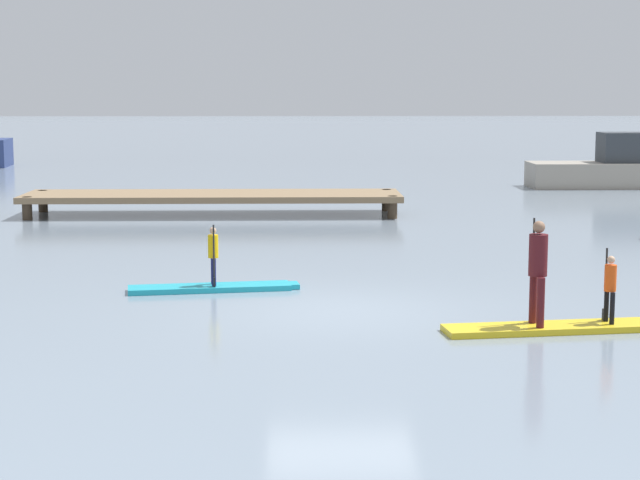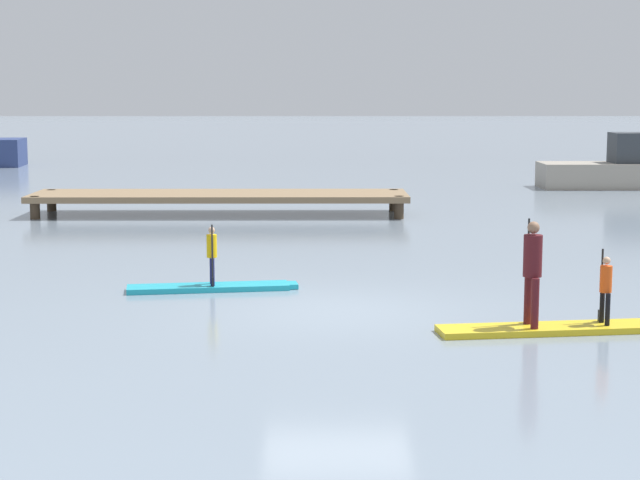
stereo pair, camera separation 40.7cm
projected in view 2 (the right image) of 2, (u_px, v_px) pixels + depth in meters
name	position (u px, v px, depth m)	size (l,w,h in m)	color
ground_plane	(337.00, 312.00, 17.82)	(240.00, 240.00, 0.00)	gray
paddleboard_near	(212.00, 287.00, 19.71)	(3.18, 1.02, 0.10)	#1E9EB2
paddler_child_solo	(212.00, 253.00, 19.61)	(0.22, 0.38, 1.15)	#19194C
paddleboard_far	(551.00, 329.00, 16.34)	(3.58, 1.08, 0.10)	gold
paddler_adult	(532.00, 266.00, 16.16)	(0.32, 0.51, 1.64)	#4C1419
paddler_child_front	(605.00, 286.00, 16.37)	(0.21, 0.38, 1.15)	black
floating_dock	(220.00, 196.00, 31.23)	(10.96, 2.54, 0.65)	#846B4C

